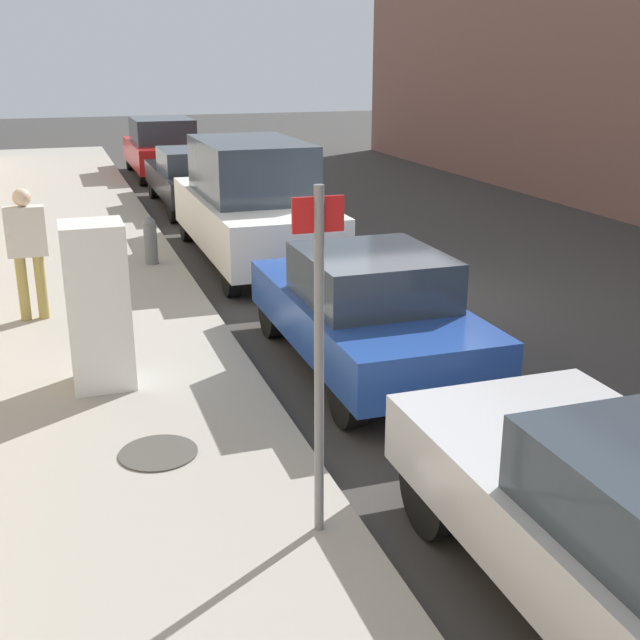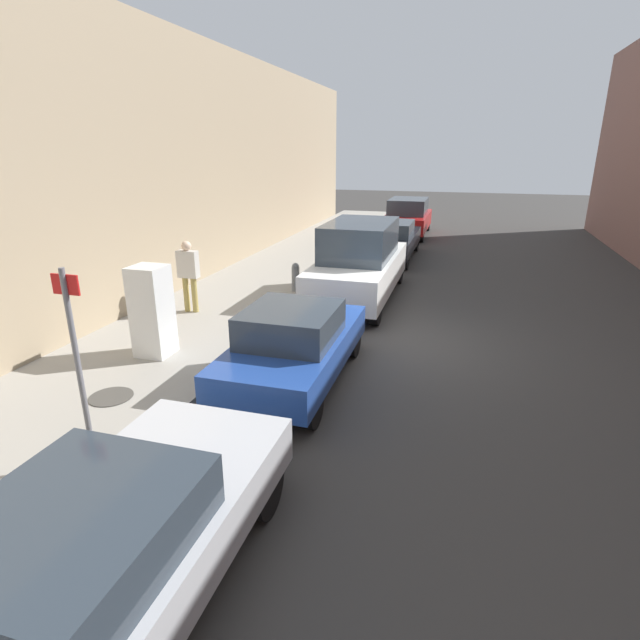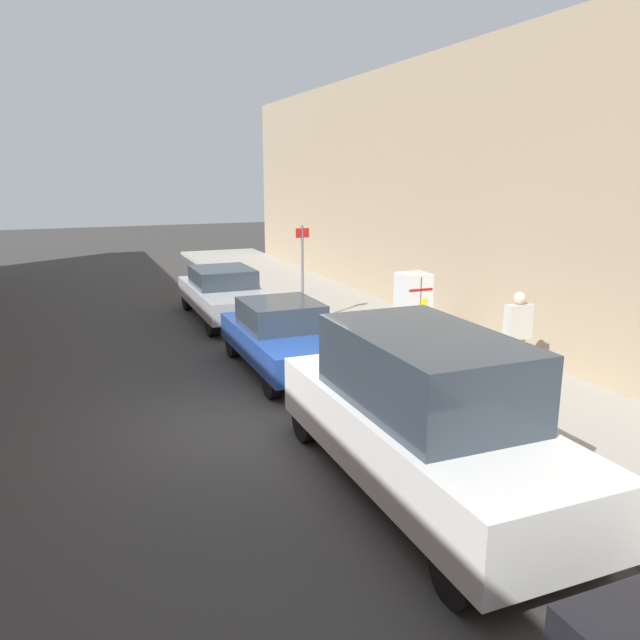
{
  "view_description": "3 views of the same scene",
  "coord_description": "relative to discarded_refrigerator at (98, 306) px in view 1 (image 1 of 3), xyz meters",
  "views": [
    {
      "loc": [
        -4.71,
        -10.59,
        3.52
      ],
      "look_at": [
        -1.97,
        -2.38,
        0.64
      ],
      "focal_mm": 45.0,
      "sensor_mm": 36.0,
      "label": 1
    },
    {
      "loc": [
        1.26,
        -10.1,
        3.99
      ],
      "look_at": [
        -1.45,
        -0.75,
        0.62
      ],
      "focal_mm": 28.0,
      "sensor_mm": 36.0,
      "label": 2
    },
    {
      "loc": [
        2.58,
        9.37,
        4.05
      ],
      "look_at": [
        -2.21,
        -2.34,
        1.02
      ],
      "focal_mm": 35.0,
      "sensor_mm": 36.0,
      "label": 3
    }
  ],
  "objects": [
    {
      "name": "manhole_cover",
      "position": [
        0.33,
        -1.8,
        -0.88
      ],
      "size": [
        0.7,
        0.7,
        0.02
      ],
      "primitive_type": "cylinder",
      "color": "#47443F",
      "rests_on": "sidewalk_slab"
    },
    {
      "name": "parked_hatchback_blue",
      "position": [
        2.95,
        -0.18,
        -0.29
      ],
      "size": [
        1.7,
        3.99,
        1.44
      ],
      "color": "#23479E",
      "rests_on": "ground"
    },
    {
      "name": "discarded_refrigerator",
      "position": [
        0.0,
        0.0,
        0.0
      ],
      "size": [
        0.64,
        0.64,
        1.77
      ],
      "color": "white",
      "rests_on": "sidewalk_slab"
    },
    {
      "name": "parked_van_white",
      "position": [
        2.95,
        5.27,
        0.03
      ],
      "size": [
        1.91,
        5.18,
        2.13
      ],
      "color": "silver",
      "rests_on": "ground"
    },
    {
      "name": "ground_plane",
      "position": [
        4.38,
        2.26,
        -1.02
      ],
      "size": [
        80.0,
        80.0,
        0.0
      ],
      "primitive_type": "plane",
      "color": "#383533"
    },
    {
      "name": "fire_hydrant",
      "position": [
        1.16,
        5.13,
        -0.47
      ],
      "size": [
        0.22,
        0.22,
        0.8
      ],
      "color": "slate",
      "rests_on": "sidewalk_slab"
    },
    {
      "name": "parked_suv_red",
      "position": [
        2.95,
        16.38,
        -0.14
      ],
      "size": [
        1.92,
        4.53,
        1.72
      ],
      "color": "red",
      "rests_on": "ground"
    },
    {
      "name": "street_sign_post",
      "position": [
        1.32,
        -3.38,
        0.56
      ],
      "size": [
        0.36,
        0.07,
        2.58
      ],
      "color": "slate",
      "rests_on": "sidewalk_slab"
    },
    {
      "name": "parked_sedan_dark",
      "position": [
        2.95,
        10.81,
        -0.27
      ],
      "size": [
        1.85,
        4.61,
        1.42
      ],
      "color": "black",
      "rests_on": "ground"
    },
    {
      "name": "pedestrian_walking_far",
      "position": [
        -0.71,
        2.6,
        0.15
      ],
      "size": [
        0.51,
        0.24,
        1.76
      ],
      "rotation": [
        0.0,
        0.0,
        4.74
      ],
      "color": "#A8934C",
      "rests_on": "sidewalk_slab"
    },
    {
      "name": "sidewalk_slab",
      "position": [
        -0.2,
        2.26,
        -0.95
      ],
      "size": [
        3.72,
        44.0,
        0.13
      ],
      "primitive_type": "cube",
      "color": "#9E998E",
      "rests_on": "ground"
    }
  ]
}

